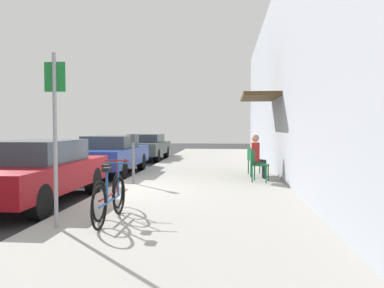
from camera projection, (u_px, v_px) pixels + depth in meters
ground_plane at (106, 194)px, 9.48m from camera, size 60.00×60.00×0.00m
sidewalk_slab at (203, 181)px, 11.26m from camera, size 4.50×32.00×0.12m
building_facade at (288, 74)px, 10.92m from camera, size 1.40×32.00×6.25m
parked_car_0 at (35, 171)px, 8.23m from camera, size 1.80×4.40×1.34m
parked_car_1 at (110, 154)px, 13.50m from camera, size 1.80×4.40×1.33m
parked_car_2 at (146, 146)px, 19.39m from camera, size 1.80×4.40×1.28m
parking_meter at (133, 155)px, 10.39m from camera, size 0.12×0.10×1.32m
street_sign at (55, 126)px, 5.80m from camera, size 0.32×0.06×2.60m
bicycle_0 at (110, 199)px, 6.20m from camera, size 0.46×1.71×0.90m
bicycle_1 at (109, 194)px, 6.70m from camera, size 0.46×1.71×0.90m
cafe_chair_0 at (257, 164)px, 10.75m from camera, size 0.53×0.53×0.87m
cafe_chair_1 at (255, 161)px, 11.57m from camera, size 0.45×0.45×0.87m
seated_patron_1 at (257, 155)px, 11.55m from camera, size 0.43×0.36×1.29m
cafe_chair_2 at (254, 159)px, 12.35m from camera, size 0.54×0.54×0.87m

